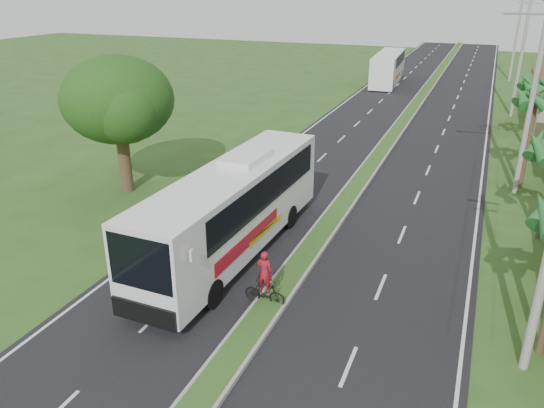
% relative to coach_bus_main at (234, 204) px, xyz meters
% --- Properties ---
extents(ground, '(180.00, 180.00, 0.00)m').
position_rel_coach_bus_main_xyz_m(ground, '(3.03, -5.52, -2.28)').
color(ground, '#30491A').
rests_on(ground, ground).
extents(road_asphalt, '(14.00, 160.00, 0.02)m').
position_rel_coach_bus_main_xyz_m(road_asphalt, '(3.03, 14.48, -2.27)').
color(road_asphalt, black).
rests_on(road_asphalt, ground).
extents(median_strip, '(1.20, 160.00, 0.18)m').
position_rel_coach_bus_main_xyz_m(median_strip, '(3.03, 14.48, -2.18)').
color(median_strip, gray).
rests_on(median_strip, ground).
extents(lane_edge_left, '(0.12, 160.00, 0.01)m').
position_rel_coach_bus_main_xyz_m(lane_edge_left, '(-3.67, 14.48, -2.28)').
color(lane_edge_left, silver).
rests_on(lane_edge_left, ground).
extents(lane_edge_right, '(0.12, 160.00, 0.01)m').
position_rel_coach_bus_main_xyz_m(lane_edge_right, '(9.73, 14.48, -2.28)').
color(lane_edge_right, silver).
rests_on(lane_edge_right, ground).
extents(palm_verge_c, '(2.40, 2.40, 5.85)m').
position_rel_coach_bus_main_xyz_m(palm_verge_c, '(11.83, 13.48, 2.84)').
color(palm_verge_c, '#473321').
rests_on(palm_verge_c, ground).
extents(palm_verge_d, '(2.40, 2.40, 5.25)m').
position_rel_coach_bus_main_xyz_m(palm_verge_d, '(12.33, 22.48, 2.27)').
color(palm_verge_d, '#473321').
rests_on(palm_verge_d, ground).
extents(shade_tree, '(6.30, 6.00, 7.54)m').
position_rel_coach_bus_main_xyz_m(shade_tree, '(-9.09, 4.50, 2.75)').
color(shade_tree, '#473321').
rests_on(shade_tree, ground).
extents(utility_pole_b, '(3.20, 0.28, 12.00)m').
position_rel_coach_bus_main_xyz_m(utility_pole_b, '(11.50, 12.48, 3.98)').
color(utility_pole_b, gray).
rests_on(utility_pole_b, ground).
extents(utility_pole_c, '(1.60, 0.28, 11.00)m').
position_rel_coach_bus_main_xyz_m(utility_pole_c, '(11.53, 32.48, 3.39)').
color(utility_pole_c, gray).
rests_on(utility_pole_c, ground).
extents(utility_pole_d, '(1.60, 0.28, 10.50)m').
position_rel_coach_bus_main_xyz_m(utility_pole_d, '(11.53, 52.48, 3.14)').
color(utility_pole_d, gray).
rests_on(utility_pole_d, ground).
extents(coach_bus_main, '(3.06, 12.91, 4.15)m').
position_rel_coach_bus_main_xyz_m(coach_bus_main, '(0.00, 0.00, 0.00)').
color(coach_bus_main, white).
rests_on(coach_bus_main, ground).
extents(coach_bus_far, '(3.30, 12.05, 3.47)m').
position_rel_coach_bus_main_xyz_m(coach_bus_far, '(-1.85, 44.97, -0.31)').
color(coach_bus_far, white).
rests_on(coach_bus_far, ground).
extents(motorcyclist, '(1.61, 0.50, 2.19)m').
position_rel_coach_bus_main_xyz_m(motorcyclist, '(2.79, -3.30, -1.48)').
color(motorcyclist, black).
rests_on(motorcyclist, ground).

